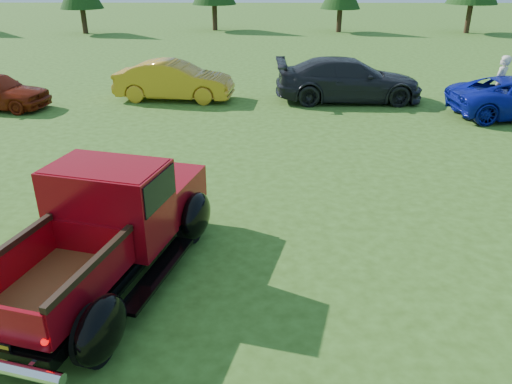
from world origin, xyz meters
TOP-DOWN VIEW (x-y plane):
  - ground at (0.00, 0.00)m, footprint 120.00×120.00m
  - pickup_truck at (-1.88, -0.82)m, footprint 3.21×5.07m
  - show_car_yellow at (-2.68, 10.16)m, footprint 4.28×1.88m
  - show_car_grey at (3.50, 10.08)m, footprint 5.14×2.12m
  - spectator at (8.20, 8.73)m, footprint 0.78×0.78m

SIDE VIEW (x-z plane):
  - ground at x=0.00m, z-range 0.00..0.00m
  - show_car_yellow at x=-2.68m, z-range 0.00..1.37m
  - show_car_grey at x=3.50m, z-range 0.00..1.49m
  - pickup_truck at x=-1.88m, z-range -0.05..1.73m
  - spectator at x=8.20m, z-range 0.00..1.82m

